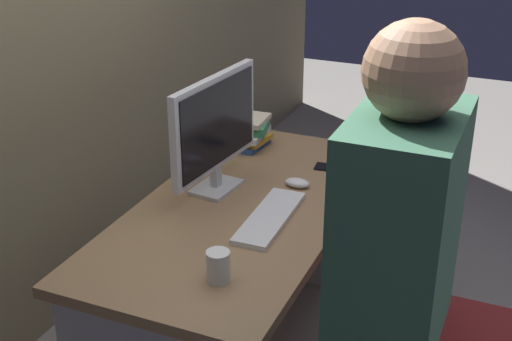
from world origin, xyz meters
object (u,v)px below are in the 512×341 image
(monitor, at_px, (215,128))
(mouse, at_px, (297,183))
(handbag, at_px, (412,276))
(desk, at_px, (244,257))
(keyboard, at_px, (270,217))
(book_stack, at_px, (251,132))
(cup_near_keyboard, at_px, (218,266))
(cell_phone, at_px, (332,168))
(person_at_desk, at_px, (388,338))

(monitor, distance_m, mouse, 0.40)
(handbag, bearing_deg, desk, 143.07)
(keyboard, xyz_separation_m, book_stack, (0.60, 0.33, 0.06))
(desk, bearing_deg, cup_near_keyboard, -164.64)
(desk, height_order, keyboard, keyboard)
(monitor, distance_m, keyboard, 0.41)
(handbag, bearing_deg, mouse, 140.40)
(monitor, xyz_separation_m, book_stack, (0.45, 0.05, -0.19))
(cell_phone, height_order, handbag, cell_phone)
(person_at_desk, relative_size, book_stack, 7.71)
(mouse, xyz_separation_m, handbag, (0.49, -0.40, -0.62))
(monitor, bearing_deg, handbag, -47.31)
(person_at_desk, distance_m, cup_near_keyboard, 0.61)
(person_at_desk, xyz_separation_m, keyboard, (0.62, 0.57, -0.09))
(person_at_desk, distance_m, monitor, 1.16)
(keyboard, bearing_deg, cup_near_keyboard, 178.34)
(desk, distance_m, cell_phone, 0.54)
(desk, distance_m, mouse, 0.35)
(mouse, height_order, book_stack, book_stack)
(desk, height_order, monitor, monitor)
(desk, xyz_separation_m, monitor, (0.08, 0.15, 0.48))
(book_stack, distance_m, cell_phone, 0.42)
(mouse, xyz_separation_m, cup_near_keyboard, (-0.71, -0.00, 0.03))
(book_stack, height_order, handbag, book_stack)
(person_at_desk, bearing_deg, mouse, 32.15)
(cup_near_keyboard, bearing_deg, desk, 15.36)
(cell_phone, bearing_deg, cup_near_keyboard, 169.51)
(person_at_desk, height_order, book_stack, person_at_desk)
(mouse, distance_m, cup_near_keyboard, 0.72)
(keyboard, relative_size, cell_phone, 2.99)
(monitor, bearing_deg, desk, -117.81)
(book_stack, distance_m, handbag, 1.01)
(person_at_desk, height_order, keyboard, person_at_desk)
(desk, distance_m, book_stack, 0.63)
(monitor, height_order, handbag, monitor)
(cup_near_keyboard, bearing_deg, person_at_desk, -109.31)
(monitor, bearing_deg, person_at_desk, -131.99)
(cell_phone, bearing_deg, book_stack, 72.08)
(person_at_desk, relative_size, cell_phone, 11.38)
(monitor, distance_m, handbag, 1.27)
(desk, distance_m, handbag, 0.97)
(cup_near_keyboard, height_order, handbag, cup_near_keyboard)
(keyboard, bearing_deg, mouse, -1.13)
(cell_phone, bearing_deg, handbag, -56.64)
(monitor, bearing_deg, cup_near_keyboard, -153.41)
(desk, relative_size, cup_near_keyboard, 14.78)
(mouse, bearing_deg, keyboard, -179.35)
(book_stack, bearing_deg, handbag, -75.64)
(cup_near_keyboard, bearing_deg, monitor, 26.59)
(person_at_desk, bearing_deg, desk, 45.58)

